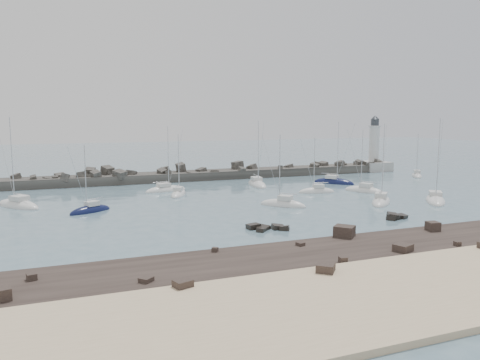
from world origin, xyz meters
The scene contains 19 objects.
ground centered at (0.00, 0.00, 0.00)m, with size 400.00×400.00×0.00m, color slate.
sand_strip centered at (0.00, -32.00, 0.00)m, with size 140.00×14.00×1.00m, color beige.
rock_shelf centered at (0.27, -22.00, 0.02)m, with size 140.00×12.68×1.90m.
rock_cluster_near centered at (-4.46, -9.33, 0.07)m, with size 4.80×3.55×1.27m.
rock_cluster_far centered at (13.83, -10.23, 0.14)m, with size 3.72×2.00×1.63m.
breakwater centered at (-7.62, 38.00, 0.34)m, with size 115.00×7.76×5.26m.
lighthouse centered at (47.00, 38.00, 3.09)m, with size 7.00×7.00×14.60m.
sailboat_0 centered at (-33.32, 17.59, 0.14)m, with size 7.83×9.07×14.55m.
sailboat_1 centered at (-23.43, 9.53, 0.14)m, with size 6.63×5.03×10.53m.
sailboat_2 centered at (-8.17, 19.17, 0.13)m, with size 5.07×7.45×11.46m.
sailboat_3 centered at (-9.24, 24.49, 0.13)m, with size 8.43×4.47×12.70m.
sailboat_4 centered at (4.20, 3.52, 0.15)m, with size 6.65×6.93×11.81m.
sailboat_5 centered at (9.06, 24.58, 0.14)m, with size 3.74×8.99×13.85m.
sailboat_6 centered at (19.63, 0.02, 0.15)m, with size 7.77×7.92×13.49m.
sailboat_7 centered at (25.02, 21.93, 0.14)m, with size 7.23×8.42×13.52m.
sailboat_8 centered at (15.56, 12.74, 0.14)m, with size 6.94×3.55×10.72m.
sailboat_9 centered at (24.02, 10.39, 0.14)m, with size 5.54×7.86×12.18m.
sailboat_10 centered at (28.44, -2.21, 0.14)m, with size 7.87×8.86×14.29m.
sailboat_11 centered at (48.53, 24.23, 0.15)m, with size 5.45×6.53×10.64m.
Camera 1 is at (-27.50, -59.17, 13.35)m, focal length 35.00 mm.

